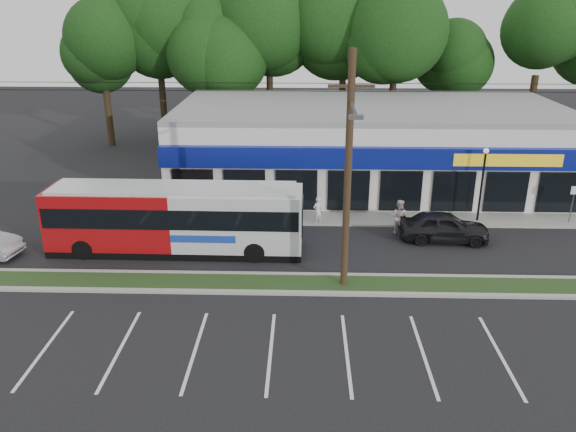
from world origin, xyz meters
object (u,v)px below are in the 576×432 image
Objects in this scene: car_dark at (444,227)px; pedestrian_b at (399,217)px; lamp_post at (483,176)px; pedestrian_a at (318,211)px; metrobus at (176,217)px; sign_post at (574,198)px; utility_pole at (344,167)px.

pedestrian_b is at bearing 71.53° from car_dark.
pedestrian_a is at bearing -176.39° from lamp_post.
metrobus is 2.73× the size of car_dark.
sign_post is at bearing 11.60° from metrobus.
metrobus is 8.01m from pedestrian_a.
metrobus is 6.56× the size of pedestrian_b.
lamp_post is at bearing 15.66° from metrobus.
pedestrian_a is (-9.00, -0.57, -1.89)m from lamp_post.
lamp_post is at bearing 43.95° from utility_pole.
pedestrian_a is at bearing 28.64° from metrobus.
utility_pole is at bearing -136.05° from lamp_post.
utility_pole reaches higher than metrobus.
lamp_post is 16.61m from metrobus.
utility_pole is at bearing -23.86° from metrobus.
pedestrian_b reaches higher than pedestrian_a.
pedestrian_a is 4.45m from pedestrian_b.
lamp_post reaches higher than car_dark.
metrobus is at bearing 39.32° from pedestrian_b.
car_dark is at bearing 126.26° from pedestrian_a.
sign_post reaches higher than pedestrian_b.
sign_post is 21.41m from metrobus.
car_dark is (-2.54, -2.70, -1.90)m from lamp_post.
sign_post is 9.87m from pedestrian_b.
sign_post is 1.42× the size of pedestrian_a.
pedestrian_a is at bearing 75.68° from car_dark.
sign_post is at bearing -2.58° from lamp_post.
pedestrian_b is (3.44, 6.08, -4.47)m from utility_pole.
lamp_post is 4.16m from car_dark.
car_dark is at bearing 42.60° from utility_pole.
utility_pole is 31.88× the size of pedestrian_a.
metrobus is 7.92× the size of pedestrian_a.
metrobus is (-16.02, -4.30, -0.91)m from lamp_post.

